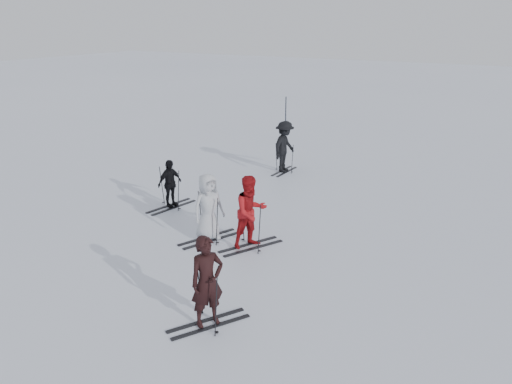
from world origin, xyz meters
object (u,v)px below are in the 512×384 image
skier_grey (208,208)px  skier_uphill_far (285,147)px  skier_uphill_left (170,184)px  skier_near_dark (207,283)px  piste_marker (286,119)px  skier_red (251,213)px

skier_grey → skier_uphill_far: bearing=31.9°
skier_uphill_left → skier_uphill_far: bearing=-3.3°
skier_near_dark → piste_marker: 15.59m
skier_red → skier_uphill_left: 3.90m
skier_red → skier_grey: bearing=124.6°
skier_grey → skier_uphill_left: size_ratio=1.20×
skier_near_dark → skier_uphill_far: bearing=49.6°
skier_uphill_left → piste_marker: (-0.90, 9.84, 0.32)m
skier_uphill_left → skier_grey: bearing=-108.4°
skier_near_dark → skier_uphill_left: 6.68m
skier_grey → piste_marker: size_ratio=0.84×
skier_red → skier_grey: 1.23m
skier_near_dark → skier_red: 3.60m
skier_red → piste_marker: (-4.59, 11.09, 0.12)m
skier_red → skier_uphill_far: (-2.32, 6.50, 0.02)m
skier_red → piste_marker: bearing=50.0°
skier_uphill_far → skier_red: bearing=-158.4°
skier_red → skier_near_dark: bearing=-135.3°
skier_grey → skier_uphill_left: 2.84m
piste_marker → skier_uphill_far: bearing=-63.7°
skier_near_dark → skier_uphill_left: skier_near_dark is taller
skier_uphill_far → piste_marker: bearing=28.3°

